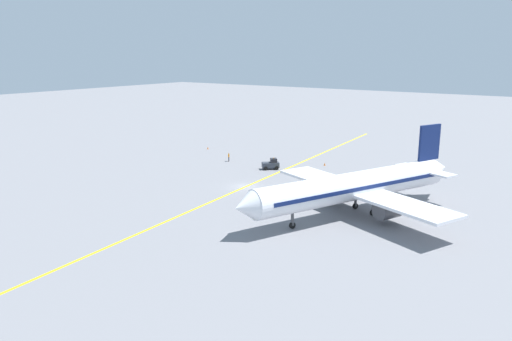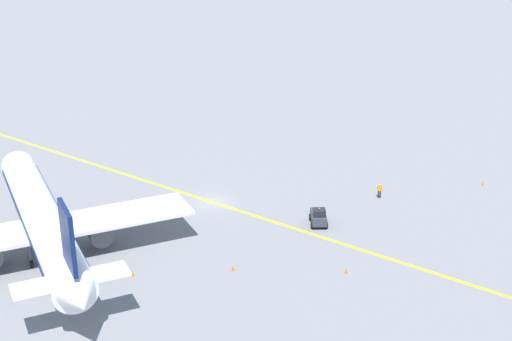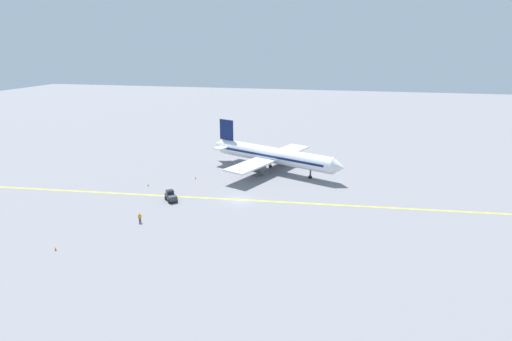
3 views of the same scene
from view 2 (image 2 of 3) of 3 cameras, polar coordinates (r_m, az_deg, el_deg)
name	(u,v)px [view 2 (image 2 of 3)]	position (r m, az deg, el deg)	size (l,w,h in m)	color
ground_plane	(213,202)	(79.72, -3.48, -2.56)	(400.00, 400.00, 0.00)	slate
apron_yellow_centreline	(213,202)	(79.72, -3.48, -2.55)	(0.40, 120.00, 0.01)	yellow
airplane_at_gate	(42,221)	(69.42, -16.73, -3.87)	(27.82, 33.88, 10.60)	white
baggage_tug_dark	(319,217)	(74.25, 5.03, -3.70)	(3.22, 3.14, 2.11)	#333842
ground_crew_worker	(380,190)	(81.60, 9.85, -1.57)	(0.38, 0.50, 1.68)	#23232D
traffic_cone_near_nose	(133,273)	(65.65, -9.84, -8.11)	(0.32, 0.32, 0.55)	orange
traffic_cone_mid_apron	(346,271)	(65.62, 7.22, -7.97)	(0.32, 0.32, 0.55)	orange
traffic_cone_by_wingtip	(233,268)	(65.58, -1.85, -7.81)	(0.32, 0.32, 0.55)	orange
traffic_cone_far_edge	(483,183)	(88.17, 17.69, -0.99)	(0.32, 0.32, 0.55)	orange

